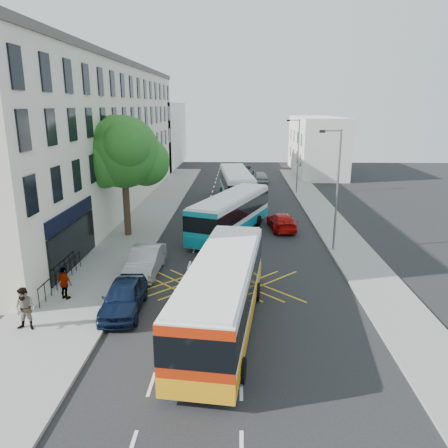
# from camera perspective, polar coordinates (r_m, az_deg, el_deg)

# --- Properties ---
(ground) EXTENTS (120.00, 120.00, 0.00)m
(ground) POSITION_cam_1_polar(r_m,az_deg,el_deg) (19.00, 2.24, -15.12)
(ground) COLOR black
(ground) RESTS_ON ground
(pavement_left) EXTENTS (5.00, 70.00, 0.15)m
(pavement_left) POSITION_cam_1_polar(r_m,az_deg,el_deg) (33.86, -12.38, -1.45)
(pavement_left) COLOR gray
(pavement_left) RESTS_ON ground
(pavement_right) EXTENTS (3.00, 70.00, 0.15)m
(pavement_right) POSITION_cam_1_polar(r_m,az_deg,el_deg) (33.69, 15.03, -1.71)
(pavement_right) COLOR gray
(pavement_right) RESTS_ON ground
(terrace_main) EXTENTS (8.30, 45.00, 13.50)m
(terrace_main) POSITION_cam_1_polar(r_m,az_deg,el_deg) (43.26, -17.00, 10.84)
(terrace_main) COLOR beige
(terrace_main) RESTS_ON ground
(terrace_far) EXTENTS (8.00, 20.00, 10.00)m
(terrace_far) POSITION_cam_1_polar(r_m,az_deg,el_deg) (72.87, -9.15, 11.46)
(terrace_far) COLOR silver
(terrace_far) RESTS_ON ground
(building_right) EXTENTS (6.00, 18.00, 8.00)m
(building_right) POSITION_cam_1_polar(r_m,az_deg,el_deg) (65.59, 11.95, 10.04)
(building_right) COLOR silver
(building_right) RESTS_ON ground
(street_tree) EXTENTS (6.30, 5.70, 8.80)m
(street_tree) POSITION_cam_1_polar(r_m,az_deg,el_deg) (32.62, -13.04, 9.05)
(street_tree) COLOR #382619
(street_tree) RESTS_ON pavement_left
(lamp_near) EXTENTS (1.45, 0.15, 8.00)m
(lamp_near) POSITION_cam_1_polar(r_m,az_deg,el_deg) (29.52, 14.43, 5.05)
(lamp_near) COLOR slate
(lamp_near) RESTS_ON pavement_right
(lamp_far) EXTENTS (1.45, 0.15, 8.00)m
(lamp_far) POSITION_cam_1_polar(r_m,az_deg,el_deg) (49.06, 9.53, 9.22)
(lamp_far) COLOR slate
(lamp_far) RESTS_ON pavement_right
(railings) EXTENTS (0.08, 5.60, 1.14)m
(railings) POSITION_cam_1_polar(r_m,az_deg,el_deg) (25.32, -20.46, -6.30)
(railings) COLOR black
(railings) RESTS_ON pavement_left
(bus_near) EXTENTS (3.94, 11.55, 3.18)m
(bus_near) POSITION_cam_1_polar(r_m,az_deg,el_deg) (19.27, -0.22, -9.03)
(bus_near) COLOR silver
(bus_near) RESTS_ON ground
(bus_mid) EXTENTS (6.24, 11.03, 3.05)m
(bus_mid) POSITION_cam_1_polar(r_m,az_deg,el_deg) (33.33, 0.90, 1.38)
(bus_mid) COLOR silver
(bus_mid) RESTS_ON ground
(bus_far) EXTENTS (3.81, 11.66, 3.22)m
(bus_far) POSITION_cam_1_polar(r_m,az_deg,el_deg) (44.65, 1.63, 5.06)
(bus_far) COLOR silver
(bus_far) RESTS_ON ground
(motorbike) EXTENTS (0.82, 2.03, 1.86)m
(motorbike) POSITION_cam_1_polar(r_m,az_deg,el_deg) (16.67, -0.21, -16.33)
(motorbike) COLOR black
(motorbike) RESTS_ON ground
(parked_car_blue) EXTENTS (2.02, 4.58, 1.53)m
(parked_car_blue) POSITION_cam_1_polar(r_m,az_deg,el_deg) (21.64, -12.96, -9.26)
(parked_car_blue) COLOR black
(parked_car_blue) RESTS_ON ground
(parked_car_silver) EXTENTS (1.73, 4.76, 1.56)m
(parked_car_silver) POSITION_cam_1_polar(r_m,az_deg,el_deg) (26.11, -10.22, -4.75)
(parked_car_silver) COLOR #999BA0
(parked_car_silver) RESTS_ON ground
(red_hatchback) EXTENTS (2.28, 4.72, 1.32)m
(red_hatchback) POSITION_cam_1_polar(r_m,az_deg,el_deg) (35.04, 7.53, 0.34)
(red_hatchback) COLOR #AF0A07
(red_hatchback) RESTS_ON ground
(distant_car_grey) EXTENTS (2.61, 4.86, 1.30)m
(distant_car_grey) POSITION_cam_1_polar(r_m,az_deg,el_deg) (62.70, 2.91, 7.04)
(distant_car_grey) COLOR #45484D
(distant_car_grey) RESTS_ON ground
(distant_car_silver) EXTENTS (2.26, 4.55, 1.49)m
(distant_car_silver) POSITION_cam_1_polar(r_m,az_deg,el_deg) (56.19, 4.69, 6.14)
(distant_car_silver) COLOR #A1A3A8
(distant_car_silver) RESTS_ON ground
(pedestrian_near) EXTENTS (0.99, 0.79, 1.93)m
(pedestrian_near) POSITION_cam_1_polar(r_m,az_deg,el_deg) (21.00, -24.54, -10.06)
(pedestrian_near) COLOR gray
(pedestrian_near) RESTS_ON pavement_left
(pedestrian_far) EXTENTS (1.06, 0.79, 1.67)m
(pedestrian_far) POSITION_cam_1_polar(r_m,az_deg,el_deg) (23.45, -20.12, -7.29)
(pedestrian_far) COLOR gray
(pedestrian_far) RESTS_ON pavement_left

